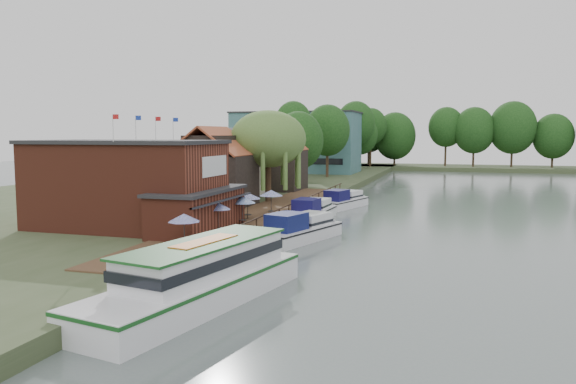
% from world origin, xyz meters
% --- Properties ---
extents(ground, '(260.00, 260.00, 0.00)m').
position_xyz_m(ground, '(0.00, 0.00, 0.00)').
color(ground, '#54615F').
rests_on(ground, ground).
extents(land_bank, '(50.00, 140.00, 1.00)m').
position_xyz_m(land_bank, '(-30.00, 35.00, 0.50)').
color(land_bank, '#384728').
rests_on(land_bank, ground).
extents(quay_deck, '(6.00, 50.00, 0.10)m').
position_xyz_m(quay_deck, '(-8.00, 10.00, 1.05)').
color(quay_deck, '#47301E').
rests_on(quay_deck, land_bank).
extents(quay_rail, '(0.20, 49.00, 1.00)m').
position_xyz_m(quay_rail, '(-5.30, 10.50, 1.50)').
color(quay_rail, black).
rests_on(quay_rail, land_bank).
extents(pub, '(20.00, 11.00, 7.30)m').
position_xyz_m(pub, '(-14.00, -1.00, 4.65)').
color(pub, maroon).
rests_on(pub, land_bank).
extents(hotel_block, '(25.40, 12.40, 12.30)m').
position_xyz_m(hotel_block, '(-22.00, 70.00, 7.15)').
color(hotel_block, '#38666B').
rests_on(hotel_block, land_bank).
extents(cottage_a, '(8.60, 7.60, 8.50)m').
position_xyz_m(cottage_a, '(-15.00, 14.00, 5.25)').
color(cottage_a, black).
rests_on(cottage_a, land_bank).
extents(cottage_b, '(9.60, 8.60, 8.50)m').
position_xyz_m(cottage_b, '(-18.00, 24.00, 5.25)').
color(cottage_b, beige).
rests_on(cottage_b, land_bank).
extents(cottage_c, '(7.60, 7.60, 8.50)m').
position_xyz_m(cottage_c, '(-14.00, 33.00, 5.25)').
color(cottage_c, black).
rests_on(cottage_c, land_bank).
extents(willow, '(8.60, 8.60, 10.43)m').
position_xyz_m(willow, '(-10.50, 19.00, 6.21)').
color(willow, '#476B2D').
rests_on(willow, land_bank).
extents(umbrella_0, '(2.18, 2.18, 2.38)m').
position_xyz_m(umbrella_0, '(-7.19, -7.80, 2.29)').
color(umbrella_0, navy).
rests_on(umbrella_0, quay_deck).
extents(umbrella_1, '(1.94, 1.94, 2.38)m').
position_xyz_m(umbrella_1, '(-7.51, -1.49, 2.29)').
color(umbrella_1, navy).
rests_on(umbrella_1, quay_deck).
extents(umbrella_2, '(2.29, 2.29, 2.38)m').
position_xyz_m(umbrella_2, '(-7.25, 2.89, 2.29)').
color(umbrella_2, '#1C499C').
rests_on(umbrella_2, quay_deck).
extents(umbrella_3, '(2.45, 2.45, 2.38)m').
position_xyz_m(umbrella_3, '(-7.99, 5.99, 2.29)').
color(umbrella_3, navy).
rests_on(umbrella_3, quay_deck).
extents(umbrella_4, '(2.31, 2.31, 2.38)m').
position_xyz_m(umbrella_4, '(-6.71, 8.87, 2.29)').
color(umbrella_4, navy).
rests_on(umbrella_4, quay_deck).
extents(cruiser_0, '(4.97, 9.52, 2.17)m').
position_xyz_m(cruiser_0, '(-3.13, -7.61, 1.08)').
color(cruiser_0, white).
rests_on(cruiser_0, ground).
extents(cruiser_1, '(6.24, 10.76, 2.50)m').
position_xyz_m(cruiser_1, '(-2.14, 2.80, 1.25)').
color(cruiser_1, silver).
rests_on(cruiser_1, ground).
extents(cruiser_2, '(3.71, 10.04, 2.40)m').
position_xyz_m(cruiser_2, '(-3.96, 13.76, 1.20)').
color(cruiser_2, white).
rests_on(cruiser_2, ground).
extents(cruiser_3, '(5.57, 9.87, 2.26)m').
position_xyz_m(cruiser_3, '(-2.84, 24.50, 1.13)').
color(cruiser_3, white).
rests_on(cruiser_3, ground).
extents(tour_boat, '(7.05, 15.54, 3.28)m').
position_xyz_m(tour_boat, '(-2.43, -15.66, 1.64)').
color(tour_boat, silver).
rests_on(tour_boat, ground).
extents(swan, '(0.44, 0.44, 0.44)m').
position_xyz_m(swan, '(-4.50, -12.64, 0.22)').
color(swan, white).
rests_on(swan, ground).
extents(bank_tree_0, '(7.69, 7.69, 11.19)m').
position_xyz_m(bank_tree_0, '(-13.24, 40.90, 6.60)').
color(bank_tree_0, '#143811').
rests_on(bank_tree_0, land_bank).
extents(bank_tree_1, '(6.07, 6.07, 13.19)m').
position_xyz_m(bank_tree_1, '(-16.25, 48.47, 7.60)').
color(bank_tree_1, '#143811').
rests_on(bank_tree_1, land_bank).
extents(bank_tree_2, '(8.04, 8.04, 13.05)m').
position_xyz_m(bank_tree_2, '(-12.56, 57.58, 7.52)').
color(bank_tree_2, '#143811').
rests_on(bank_tree_2, land_bank).
extents(bank_tree_3, '(8.31, 8.31, 14.83)m').
position_xyz_m(bank_tree_3, '(-11.38, 79.40, 8.41)').
color(bank_tree_3, '#143811').
rests_on(bank_tree_3, land_bank).
extents(bank_tree_4, '(7.97, 7.97, 12.22)m').
position_xyz_m(bank_tree_4, '(-11.43, 85.40, 7.11)').
color(bank_tree_4, '#143811').
rests_on(bank_tree_4, land_bank).
extents(bank_tree_5, '(7.62, 7.62, 13.95)m').
position_xyz_m(bank_tree_5, '(-10.25, 93.38, 7.97)').
color(bank_tree_5, '#143811').
rests_on(bank_tree_5, land_bank).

